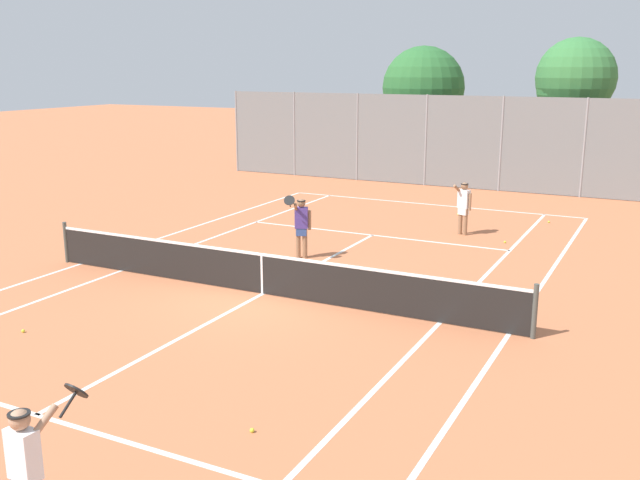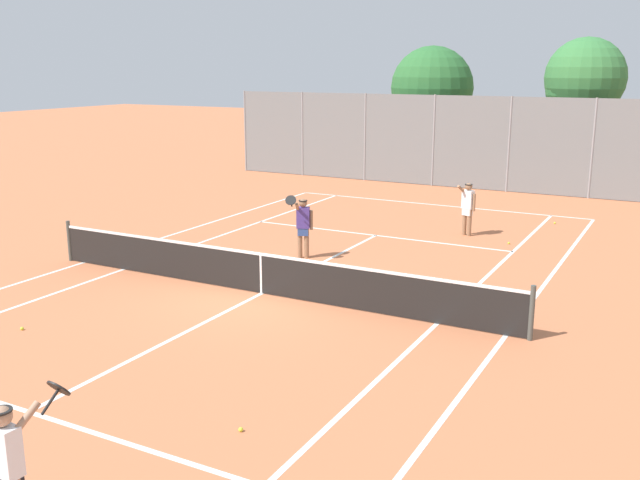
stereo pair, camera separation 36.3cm
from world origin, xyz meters
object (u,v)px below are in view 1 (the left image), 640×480
at_px(tree_behind_left, 424,90).
at_px(loose_tennis_ball_2, 505,242).
at_px(tree_behind_right, 573,81).
at_px(player_far_left, 301,224).
at_px(tennis_net, 262,272).
at_px(loose_tennis_ball_1, 454,300).
at_px(loose_tennis_ball_0, 549,222).
at_px(loose_tennis_ball_5, 458,214).
at_px(loose_tennis_ball_3, 252,430).
at_px(player_far_right, 464,205).
at_px(player_near_side, 26,468).
at_px(loose_tennis_ball_4, 23,331).

bearing_deg(tree_behind_left, loose_tennis_ball_2, -60.79).
height_order(loose_tennis_ball_2, tree_behind_right, tree_behind_right).
bearing_deg(player_far_left, tree_behind_right, 73.86).
relative_size(tennis_net, tree_behind_left, 2.04).
distance_m(loose_tennis_ball_1, loose_tennis_ball_2, 5.80).
xyz_separation_m(player_far_left, loose_tennis_ball_2, (4.48, 4.11, -0.89)).
bearing_deg(loose_tennis_ball_0, loose_tennis_ball_1, -92.93).
height_order(player_far_left, loose_tennis_ball_2, player_far_left).
height_order(loose_tennis_ball_0, loose_tennis_ball_5, same).
relative_size(tennis_net, loose_tennis_ball_1, 181.82).
xyz_separation_m(player_far_left, loose_tennis_ball_3, (3.78, -8.50, -0.89)).
xyz_separation_m(player_far_right, loose_tennis_ball_2, (1.40, -0.49, -0.88)).
bearing_deg(player_far_left, player_near_side, -75.57).
bearing_deg(loose_tennis_ball_4, loose_tennis_ball_3, -12.10).
bearing_deg(loose_tennis_ball_5, loose_tennis_ball_4, -106.63).
height_order(player_far_right, tree_behind_left, tree_behind_left).
xyz_separation_m(player_far_right, tree_behind_left, (-5.10, 11.14, 2.98)).
distance_m(loose_tennis_ball_5, tree_behind_left, 10.11).
relative_size(loose_tennis_ball_1, tree_behind_right, 0.01).
bearing_deg(loose_tennis_ball_0, player_far_left, -124.48).
height_order(player_far_left, player_far_right, player_far_left).
relative_size(loose_tennis_ball_3, loose_tennis_ball_4, 1.00).
xyz_separation_m(loose_tennis_ball_3, tree_behind_right, (0.69, 23.95, 4.36)).
height_order(tennis_net, player_near_side, player_near_side).
relative_size(player_far_right, loose_tennis_ball_1, 24.24).
height_order(loose_tennis_ball_2, loose_tennis_ball_4, same).
xyz_separation_m(player_far_right, loose_tennis_ball_1, (1.60, -6.29, -0.88)).
bearing_deg(player_far_right, loose_tennis_ball_1, -75.73).
height_order(loose_tennis_ball_0, loose_tennis_ball_2, same).
height_order(loose_tennis_ball_1, loose_tennis_ball_2, same).
xyz_separation_m(player_near_side, player_far_right, (0.09, 16.22, -0.02)).
height_order(loose_tennis_ball_0, loose_tennis_ball_1, same).
bearing_deg(tree_behind_left, player_far_right, -65.39).
relative_size(loose_tennis_ball_3, tree_behind_right, 0.01).
distance_m(loose_tennis_ball_1, loose_tennis_ball_3, 6.88).
xyz_separation_m(loose_tennis_ball_1, loose_tennis_ball_4, (-6.89, -5.53, 0.00)).
height_order(player_far_right, loose_tennis_ball_5, player_far_right).
xyz_separation_m(player_far_left, loose_tennis_ball_1, (4.68, -1.69, -0.89)).
xyz_separation_m(loose_tennis_ball_0, tree_behind_left, (-7.17, 8.25, 3.86)).
height_order(loose_tennis_ball_1, tree_behind_left, tree_behind_left).
distance_m(tree_behind_left, tree_behind_right, 6.52).
relative_size(loose_tennis_ball_4, tree_behind_right, 0.01).
distance_m(player_near_side, loose_tennis_ball_5, 19.03).
distance_m(player_far_right, tree_behind_right, 11.47).
xyz_separation_m(player_far_right, tree_behind_right, (1.39, 10.85, 3.48)).
bearing_deg(tree_behind_right, loose_tennis_ball_0, -85.13).
bearing_deg(tree_behind_right, player_far_left, -106.14).
xyz_separation_m(tennis_net, player_far_left, (-0.67, 3.10, 0.42)).
height_order(player_far_left, tree_behind_left, tree_behind_left).
relative_size(tennis_net, tree_behind_right, 1.95).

